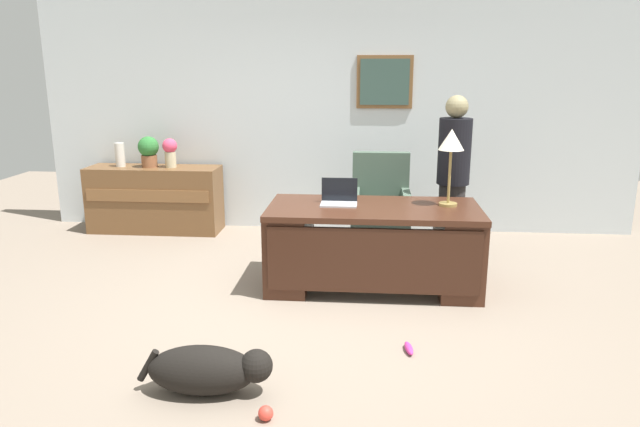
# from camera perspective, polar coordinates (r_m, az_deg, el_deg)

# --- Properties ---
(ground_plane) EXTENTS (12.00, 12.00, 0.00)m
(ground_plane) POSITION_cam_1_polar(r_m,az_deg,el_deg) (4.76, -0.43, -9.68)
(ground_plane) COLOR gray
(back_wall) EXTENTS (7.00, 0.16, 2.70)m
(back_wall) POSITION_cam_1_polar(r_m,az_deg,el_deg) (6.97, 1.59, 9.49)
(back_wall) COLOR silver
(back_wall) RESTS_ON ground_plane
(desk) EXTENTS (1.85, 0.89, 0.74)m
(desk) POSITION_cam_1_polar(r_m,az_deg,el_deg) (5.17, 5.22, -2.99)
(desk) COLOR #422316
(desk) RESTS_ON ground_plane
(credenza) EXTENTS (1.55, 0.50, 0.78)m
(credenza) POSITION_cam_1_polar(r_m,az_deg,el_deg) (7.22, -15.84, 1.37)
(credenza) COLOR brown
(credenza) RESTS_ON ground_plane
(armchair) EXTENTS (0.60, 0.59, 1.05)m
(armchair) POSITION_cam_1_polar(r_m,az_deg,el_deg) (6.15, 5.92, 0.48)
(armchair) COLOR #475B4C
(armchair) RESTS_ON ground_plane
(person_standing) EXTENTS (0.32, 0.32, 1.66)m
(person_standing) POSITION_cam_1_polar(r_m,az_deg,el_deg) (5.92, 12.89, 3.45)
(person_standing) COLOR #262323
(person_standing) RESTS_ON ground_plane
(dog_lying) EXTENTS (0.84, 0.31, 0.30)m
(dog_lying) POSITION_cam_1_polar(r_m,az_deg,el_deg) (3.69, -10.90, -14.78)
(dog_lying) COLOR black
(dog_lying) RESTS_ON ground_plane
(laptop) EXTENTS (0.32, 0.22, 0.22)m
(laptop) POSITION_cam_1_polar(r_m,az_deg,el_deg) (5.17, 1.88, 1.55)
(laptop) COLOR #B2B5BA
(laptop) RESTS_ON desk
(desk_lamp) EXTENTS (0.22, 0.22, 0.67)m
(desk_lamp) POSITION_cam_1_polar(r_m,az_deg,el_deg) (5.14, 12.73, 6.58)
(desk_lamp) COLOR #9E8447
(desk_lamp) RESTS_ON desk
(vase_with_flowers) EXTENTS (0.17, 0.17, 0.34)m
(vase_with_flowers) POSITION_cam_1_polar(r_m,az_deg,el_deg) (7.04, -14.48, 5.95)
(vase_with_flowers) COLOR beige
(vase_with_flowers) RESTS_ON credenza
(vase_empty) EXTENTS (0.11, 0.11, 0.28)m
(vase_empty) POSITION_cam_1_polar(r_m,az_deg,el_deg) (7.27, -19.00, 5.46)
(vase_empty) COLOR silver
(vase_empty) RESTS_ON credenza
(potted_plant) EXTENTS (0.24, 0.24, 0.36)m
(potted_plant) POSITION_cam_1_polar(r_m,az_deg,el_deg) (7.13, -16.44, 5.96)
(potted_plant) COLOR brown
(potted_plant) RESTS_ON credenza
(dog_toy_ball) EXTENTS (0.09, 0.09, 0.09)m
(dog_toy_ball) POSITION_cam_1_polar(r_m,az_deg,el_deg) (3.46, -5.33, -18.90)
(dog_toy_ball) COLOR #E53F33
(dog_toy_ball) RESTS_ON ground_plane
(dog_toy_bone) EXTENTS (0.08, 0.19, 0.05)m
(dog_toy_bone) POSITION_cam_1_polar(r_m,az_deg,el_deg) (4.20, 8.69, -12.92)
(dog_toy_bone) COLOR #D8338C
(dog_toy_bone) RESTS_ON ground_plane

